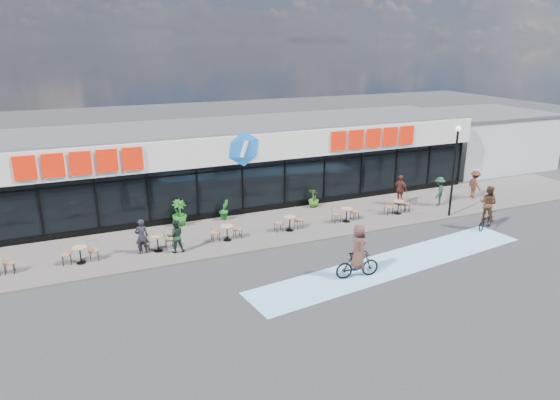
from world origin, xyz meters
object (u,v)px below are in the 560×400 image
object	(u,v)px
potted_plant_right	(314,198)
pedestrian_c	(439,191)
pedestrian_a	(400,190)
cyclist_b	(487,211)
potted_plant_left	(179,213)
patron_right	(176,236)
cyclist_a	(358,256)
lamp_post	(455,163)
potted_plant_mid	(224,210)
pedestrian_b	(475,184)
patron_left	(142,236)

from	to	relation	value
potted_plant_right	pedestrian_c	size ratio (longest dim) A/B	0.64
pedestrian_a	cyclist_b	distance (m)	5.14
pedestrian_a	cyclist_b	xyz separation A→B (m)	(1.87, -4.79, -0.02)
potted_plant_left	patron_right	distance (m)	3.47
pedestrian_a	cyclist_a	distance (m)	9.97
lamp_post	pedestrian_c	distance (m)	2.77
potted_plant_mid	pedestrian_b	xyz separation A→B (m)	(15.09, -2.21, 0.31)
patron_right	potted_plant_right	bearing A→B (deg)	-155.55
potted_plant_mid	cyclist_b	world-z (taller)	cyclist_b
lamp_post	potted_plant_mid	size ratio (longest dim) A/B	4.59
potted_plant_left	cyclist_a	distance (m)	10.11
potted_plant_left	pedestrian_c	xyz separation A→B (m)	(14.49, -2.58, 0.16)
cyclist_a	lamp_post	bearing A→B (deg)	26.87
potted_plant_right	patron_left	xyz separation A→B (m)	(-10.00, -2.85, 0.27)
potted_plant_right	pedestrian_b	size ratio (longest dim) A/B	0.64
pedestrian_a	pedestrian_c	xyz separation A→B (m)	(2.00, -1.01, -0.05)
cyclist_a	potted_plant_right	bearing A→B (deg)	74.76
potted_plant_right	potted_plant_mid	bearing A→B (deg)	179.78
potted_plant_right	cyclist_b	size ratio (longest dim) A/B	0.47
pedestrian_a	pedestrian_b	world-z (taller)	pedestrian_a
pedestrian_a	cyclist_b	bearing A→B (deg)	6.53
lamp_post	patron_left	world-z (taller)	lamp_post
potted_plant_mid	patron_right	distance (m)	4.66
lamp_post	pedestrian_a	distance (m)	3.65
pedestrian_c	cyclist_a	distance (m)	10.90
pedestrian_a	potted_plant_right	bearing A→B (deg)	-122.36
pedestrian_b	pedestrian_c	distance (m)	2.99
pedestrian_c	cyclist_a	bearing A→B (deg)	-5.92
potted_plant_mid	patron_left	xyz separation A→B (m)	(-4.68, -2.87, 0.27)
potted_plant_right	pedestrian_a	distance (m)	5.04
pedestrian_c	potted_plant_right	bearing A→B (deg)	-59.58
potted_plant_left	pedestrian_b	bearing A→B (deg)	-7.34
lamp_post	patron_right	bearing A→B (deg)	176.42
potted_plant_right	patron_right	xyz separation A→B (m)	(-8.58, -3.29, 0.24)
potted_plant_right	pedestrian_a	world-z (taller)	pedestrian_a
pedestrian_a	pedestrian_c	world-z (taller)	pedestrian_a
lamp_post	potted_plant_right	size ratio (longest dim) A/B	4.59
lamp_post	pedestrian_a	world-z (taller)	lamp_post
cyclist_a	cyclist_b	world-z (taller)	cyclist_a
potted_plant_mid	patron_right	size ratio (longest dim) A/B	0.69
pedestrian_b	patron_left	bearing A→B (deg)	101.35
potted_plant_mid	patron_right	xyz separation A→B (m)	(-3.26, -3.31, 0.24)
potted_plant_right	cyclist_a	distance (m)	8.82
patron_right	cyclist_a	bearing A→B (deg)	143.73
patron_left	potted_plant_left	bearing A→B (deg)	-132.97
potted_plant_mid	cyclist_a	bearing A→B (deg)	-70.58
lamp_post	pedestrian_c	world-z (taller)	lamp_post
patron_right	potted_plant_mid	bearing A→B (deg)	-131.09
patron_left	cyclist_a	xyz separation A→B (m)	(7.69, -5.65, 0.02)
potted_plant_right	pedestrian_a	xyz separation A→B (m)	(4.80, -1.52, 0.35)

